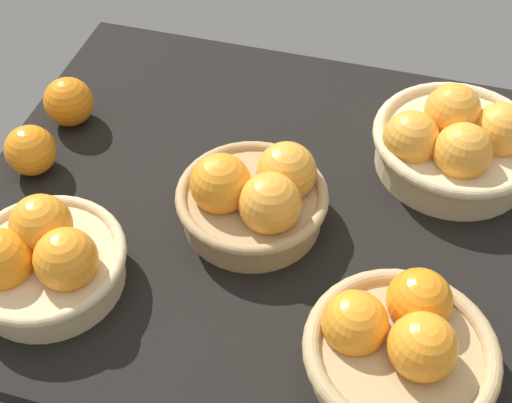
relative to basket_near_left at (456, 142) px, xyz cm
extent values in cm
cube|color=black|center=(23.68, 14.72, -6.40)|extent=(84.00, 72.00, 3.00)
cylinder|color=#D3BC8C|center=(-0.16, -0.47, -2.14)|extent=(22.52, 22.52, 5.53)
torus|color=#D3BC8C|center=(-0.16, -0.47, 0.63)|extent=(24.42, 24.42, 1.90)
sphere|color=#F49E33|center=(-5.70, -1.47, 2.39)|extent=(8.04, 8.04, 8.04)
sphere|color=#F49E33|center=(1.38, -2.42, 3.52)|extent=(8.04, 8.04, 8.04)
sphere|color=#F49E33|center=(6.33, 3.01, 1.78)|extent=(8.04, 8.04, 8.04)
sphere|color=#F49E33|center=(-0.81, 4.48, 2.50)|extent=(8.04, 8.04, 8.04)
cylinder|color=tan|center=(25.36, 17.77, -2.53)|extent=(19.09, 19.09, 4.75)
torus|color=tan|center=(25.36, 17.77, -0.16)|extent=(20.68, 20.68, 1.59)
sphere|color=#F49E33|center=(22.17, 20.57, 2.07)|extent=(8.21, 8.21, 8.21)
sphere|color=orange|center=(29.30, 18.94, 2.11)|extent=(8.21, 8.21, 8.21)
sphere|color=#F49E33|center=(21.55, 14.20, 1.88)|extent=(8.21, 8.21, 8.21)
cylinder|color=#D3BC8C|center=(47.31, 34.91, -2.49)|extent=(18.98, 18.98, 4.82)
torus|color=#D3BC8C|center=(47.31, 34.91, -0.08)|extent=(20.52, 20.52, 1.54)
sphere|color=orange|center=(43.34, 35.86, 2.07)|extent=(7.79, 7.79, 7.79)
sphere|color=orange|center=(48.46, 32.09, 2.53)|extent=(7.79, 7.79, 7.79)
sphere|color=orange|center=(51.11, 37.55, 1.33)|extent=(7.79, 7.79, 7.79)
cylinder|color=tan|center=(2.87, 35.64, -2.78)|extent=(20.21, 20.21, 4.26)
torus|color=tan|center=(2.87, 35.64, -0.65)|extent=(22.32, 22.32, 2.10)
sphere|color=orange|center=(0.86, 36.27, 1.93)|extent=(7.70, 7.70, 7.70)
sphere|color=orange|center=(8.51, 34.39, 0.56)|extent=(7.70, 7.70, 7.70)
sphere|color=orange|center=(1.86, 29.68, 1.06)|extent=(7.70, 7.70, 7.70)
sphere|color=orange|center=(58.92, 16.94, -1.19)|extent=(7.43, 7.43, 7.43)
sphere|color=orange|center=(58.39, 5.54, -1.09)|extent=(7.64, 7.64, 7.64)
camera|label=1|loc=(7.43, 79.68, 68.78)|focal=49.51mm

